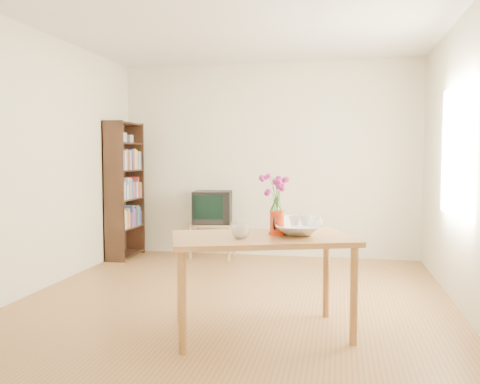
% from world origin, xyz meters
% --- Properties ---
extents(room, '(4.50, 4.50, 4.50)m').
position_xyz_m(room, '(0.03, 0.00, 1.30)').
color(room, brown).
rests_on(room, ground).
extents(table, '(1.51, 1.15, 0.75)m').
position_xyz_m(table, '(0.39, -0.81, 0.66)').
color(table, '#996334').
rests_on(table, ground).
extents(tv_stand, '(0.60, 0.45, 0.46)m').
position_xyz_m(tv_stand, '(-0.70, 1.97, 0.39)').
color(tv_stand, tan).
rests_on(tv_stand, ground).
extents(bookshelf, '(0.28, 0.70, 1.80)m').
position_xyz_m(bookshelf, '(-1.85, 1.75, 0.84)').
color(bookshelf, black).
rests_on(bookshelf, ground).
extents(pitcher, '(0.13, 0.20, 0.19)m').
position_xyz_m(pitcher, '(0.49, -0.74, 0.84)').
color(pitcher, red).
rests_on(pitcher, table).
extents(flowers, '(0.21, 0.21, 0.30)m').
position_xyz_m(flowers, '(0.49, -0.74, 1.08)').
color(flowers, '#DF34AB').
rests_on(flowers, pitcher).
extents(mug, '(0.18, 0.18, 0.11)m').
position_xyz_m(mug, '(0.25, -0.95, 0.80)').
color(mug, white).
rests_on(mug, table).
extents(bowl, '(0.56, 0.56, 0.51)m').
position_xyz_m(bowl, '(0.65, -0.55, 1.01)').
color(bowl, white).
rests_on(bowl, table).
extents(teacup_a, '(0.11, 0.11, 0.07)m').
position_xyz_m(teacup_a, '(0.61, -0.55, 0.96)').
color(teacup_a, white).
rests_on(teacup_a, bowl).
extents(teacup_b, '(0.09, 0.09, 0.07)m').
position_xyz_m(teacup_b, '(0.69, -0.53, 0.96)').
color(teacup_b, white).
rests_on(teacup_b, bowl).
extents(television, '(0.55, 0.52, 0.43)m').
position_xyz_m(television, '(-0.70, 1.98, 0.68)').
color(television, black).
rests_on(television, tv_stand).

